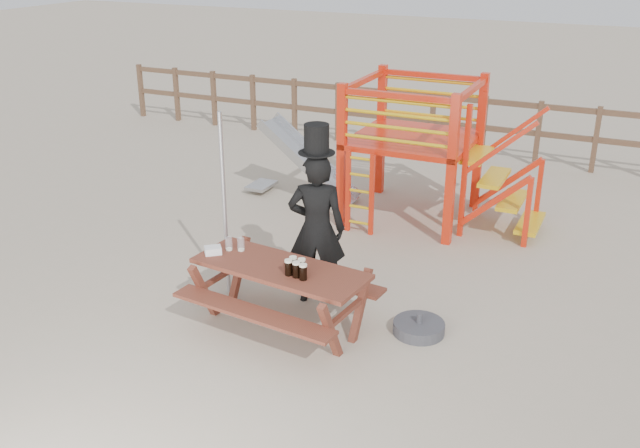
{
  "coord_description": "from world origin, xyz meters",
  "views": [
    {
      "loc": [
        3.25,
        -6.17,
        4.03
      ],
      "look_at": [
        -0.01,
        0.8,
        0.86
      ],
      "focal_mm": 40.0,
      "sensor_mm": 36.0,
      "label": 1
    }
  ],
  "objects": [
    {
      "name": "back_fence",
      "position": [
        0.0,
        7.0,
        0.74
      ],
      "size": [
        15.09,
        0.09,
        1.2
      ],
      "color": "brown",
      "rests_on": "ground"
    },
    {
      "name": "picnic_table",
      "position": [
        -0.02,
        -0.18,
        0.47
      ],
      "size": [
        2.04,
        1.52,
        0.74
      ],
      "rotation": [
        0.0,
        0.0,
        -0.11
      ],
      "color": "brown",
      "rests_on": "ground"
    },
    {
      "name": "stout_pints",
      "position": [
        0.24,
        -0.29,
        0.82
      ],
      "size": [
        0.26,
        0.2,
        0.17
      ],
      "color": "black",
      "rests_on": "picnic_table"
    },
    {
      "name": "man_with_hat",
      "position": [
        0.06,
        0.56,
        0.95
      ],
      "size": [
        0.76,
        0.62,
        2.12
      ],
      "rotation": [
        0.0,
        0.0,
        3.47
      ],
      "color": "black",
      "rests_on": "ground"
    },
    {
      "name": "parasol_base",
      "position": [
        1.39,
        0.34,
        0.07
      ],
      "size": [
        0.56,
        0.56,
        0.24
      ],
      "color": "#3B3B40",
      "rests_on": "ground"
    },
    {
      "name": "empty_glasses",
      "position": [
        -0.67,
        -0.03,
        0.81
      ],
      "size": [
        0.21,
        0.12,
        0.15
      ],
      "color": "silver",
      "rests_on": "picnic_table"
    },
    {
      "name": "ground",
      "position": [
        0.0,
        0.0,
        0.0
      ],
      "size": [
        60.0,
        60.0,
        0.0
      ],
      "primitive_type": "plane",
      "color": "tan",
      "rests_on": "ground"
    },
    {
      "name": "playground_fort",
      "position": [
        0.12,
        3.58,
        1.07
      ],
      "size": [
        4.71,
        1.84,
        2.1
      ],
      "color": "red",
      "rests_on": "ground"
    },
    {
      "name": "paper_bag",
      "position": [
        -0.84,
        -0.2,
        0.78
      ],
      "size": [
        0.23,
        0.22,
        0.08
      ],
      "primitive_type": "cube",
      "rotation": [
        0.0,
        0.0,
        0.7
      ],
      "color": "white",
      "rests_on": "picnic_table"
    },
    {
      "name": "metal_pole",
      "position": [
        -0.98,
        0.29,
        1.1
      ],
      "size": [
        0.05,
        0.05,
        2.21
      ],
      "primitive_type": "cylinder",
      "color": "#B2B2B7",
      "rests_on": "ground"
    }
  ]
}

